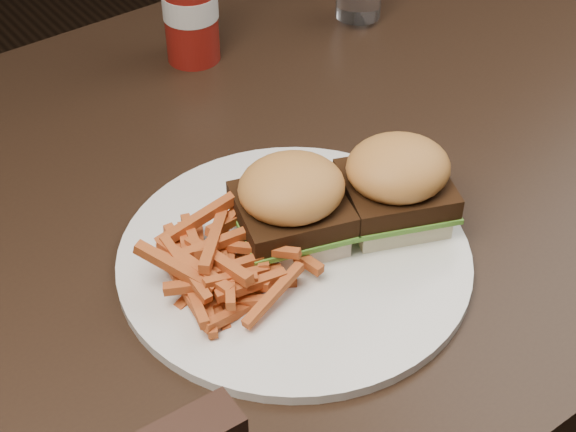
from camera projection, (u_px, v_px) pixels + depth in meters
dining_table at (305, 169)px, 0.97m from camera, size 1.20×0.80×0.04m
chair_far at (284, 95)px, 1.63m from camera, size 0.48×0.48×0.03m
plate at (294, 257)px, 0.83m from camera, size 0.33×0.33×0.01m
sandwich_half_a at (291, 230)px, 0.84m from camera, size 0.11×0.11×0.02m
sandwich_half_b at (394, 210)px, 0.86m from camera, size 0.11×0.11×0.02m
fries_pile at (233, 260)px, 0.79m from camera, size 0.14×0.14×0.05m
ketchup_bottle at (191, 15)px, 1.07m from camera, size 0.08×0.08×0.13m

